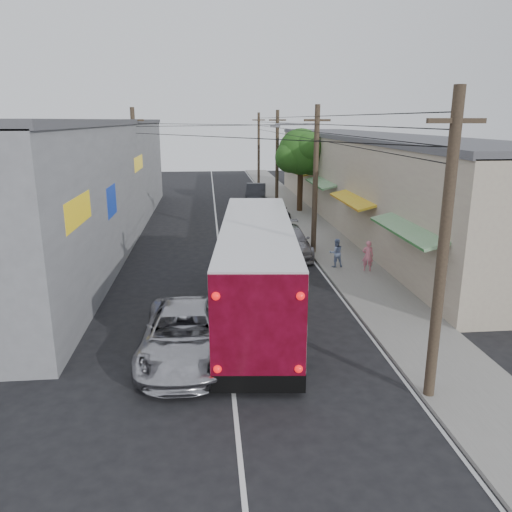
{
  "coord_description": "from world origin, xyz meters",
  "views": [
    {
      "loc": [
        -0.56,
        -13.42,
        7.22
      ],
      "look_at": [
        1.44,
        7.22,
        1.55
      ],
      "focal_mm": 35.0,
      "sensor_mm": 36.0,
      "label": 1
    }
  ],
  "objects": [
    {
      "name": "ground",
      "position": [
        0.0,
        0.0,
        0.0
      ],
      "size": [
        120.0,
        120.0,
        0.0
      ],
      "primitive_type": "plane",
      "color": "black",
      "rests_on": "ground"
    },
    {
      "name": "sidewalk",
      "position": [
        6.5,
        20.0,
        0.06
      ],
      "size": [
        3.0,
        80.0,
        0.12
      ],
      "primitive_type": "cube",
      "color": "slate",
      "rests_on": "ground"
    },
    {
      "name": "building_right",
      "position": [
        10.99,
        22.0,
        3.15
      ],
      "size": [
        7.09,
        40.0,
        6.25
      ],
      "color": "#B8AD92",
      "rests_on": "ground"
    },
    {
      "name": "building_left",
      "position": [
        -8.5,
        18.0,
        3.65
      ],
      "size": [
        7.2,
        36.0,
        7.25
      ],
      "color": "gray",
      "rests_on": "ground"
    },
    {
      "name": "utility_poles",
      "position": [
        3.13,
        20.33,
        4.13
      ],
      "size": [
        11.8,
        45.28,
        8.0
      ],
      "color": "#473828",
      "rests_on": "ground"
    },
    {
      "name": "street_tree",
      "position": [
        6.87,
        26.02,
        4.67
      ],
      "size": [
        4.4,
        4.0,
        6.6
      ],
      "color": "#3F2B19",
      "rests_on": "ground"
    },
    {
      "name": "coach_bus",
      "position": [
        1.21,
        4.56,
        1.84
      ],
      "size": [
        3.73,
        12.5,
        3.55
      ],
      "rotation": [
        0.0,
        0.0,
        -0.09
      ],
      "color": "silver",
      "rests_on": "ground"
    },
    {
      "name": "jeepney",
      "position": [
        -1.4,
        1.0,
        0.79
      ],
      "size": [
        2.75,
        5.72,
        1.57
      ],
      "primitive_type": "imported",
      "rotation": [
        0.0,
        0.0,
        -0.03
      ],
      "color": "#AFAFB6",
      "rests_on": "ground"
    },
    {
      "name": "parked_suv",
      "position": [
        3.8,
        13.0,
        0.77
      ],
      "size": [
        2.23,
        5.32,
        1.54
      ],
      "primitive_type": "imported",
      "rotation": [
        0.0,
        0.0,
        -0.01
      ],
      "color": "gray",
      "rests_on": "ground"
    },
    {
      "name": "parked_car_mid",
      "position": [
        4.46,
        23.4,
        0.66
      ],
      "size": [
        2.08,
        4.06,
        1.32
      ],
      "primitive_type": "imported",
      "rotation": [
        0.0,
        0.0,
        0.14
      ],
      "color": "#242328",
      "rests_on": "ground"
    },
    {
      "name": "parked_car_far",
      "position": [
        3.8,
        31.6,
        0.81
      ],
      "size": [
        2.32,
        5.08,
        1.62
      ],
      "primitive_type": "imported",
      "rotation": [
        0.0,
        0.0,
        -0.13
      ],
      "color": "black",
      "rests_on": "ground"
    },
    {
      "name": "pedestrian_near",
      "position": [
        7.07,
        9.21,
        0.87
      ],
      "size": [
        0.62,
        0.49,
        1.49
      ],
      "primitive_type": "imported",
      "rotation": [
        0.0,
        0.0,
        2.86
      ],
      "color": "pink",
      "rests_on": "sidewalk"
    },
    {
      "name": "pedestrian_far",
      "position": [
        5.71,
        10.02,
        0.84
      ],
      "size": [
        0.75,
        0.61,
        1.44
      ],
      "primitive_type": "imported",
      "rotation": [
        0.0,
        0.0,
        3.24
      ],
      "color": "#8497C0",
      "rests_on": "sidewalk"
    }
  ]
}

